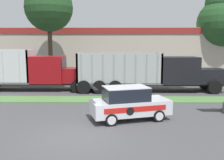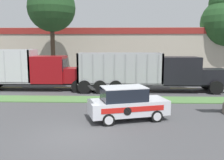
{
  "view_description": "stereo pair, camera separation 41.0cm",
  "coord_description": "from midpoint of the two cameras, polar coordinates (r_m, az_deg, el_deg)",
  "views": [
    {
      "loc": [
        1.62,
        -10.41,
        4.01
      ],
      "look_at": [
        1.46,
        7.46,
        1.43
      ],
      "focal_mm": 40.0,
      "sensor_mm": 36.0,
      "label": 1
    },
    {
      "loc": [
        2.03,
        -10.4,
        4.01
      ],
      "look_at": [
        1.46,
        7.46,
        1.43
      ],
      "focal_mm": 40.0,
      "sensor_mm": 36.0,
      "label": 2
    }
  ],
  "objects": [
    {
      "name": "centre_line_3",
      "position": [
        25.24,
        -21.93,
        -1.53
      ],
      "size": [
        2.4,
        0.14,
        0.01
      ],
      "primitive_type": "cube",
      "color": "yellow",
      "rests_on": "ground_plane"
    },
    {
      "name": "centre_line_4",
      "position": [
        23.59,
        -9.83,
        -1.7
      ],
      "size": [
        2.4,
        0.14,
        0.01
      ],
      "primitive_type": "cube",
      "color": "yellow",
      "rests_on": "ground_plane"
    },
    {
      "name": "centre_line_6",
      "position": [
        23.88,
        16.48,
        -1.8
      ],
      "size": [
        2.4,
        0.14,
        0.01
      ],
      "primitive_type": "cube",
      "color": "yellow",
      "rests_on": "ground_plane"
    },
    {
      "name": "rally_car",
      "position": [
        13.36,
        4.28,
        -5.29
      ],
      "size": [
        4.45,
        2.8,
        1.82
      ],
      "color": "silver",
      "rests_on": "ground_plane"
    },
    {
      "name": "dump_truck_mid",
      "position": [
        21.57,
        12.09,
        1.49
      ],
      "size": [
        12.44,
        2.6,
        3.28
      ],
      "color": "black",
      "rests_on": "ground_plane"
    },
    {
      "name": "centre_line_5",
      "position": [
        23.11,
        3.41,
        -1.8
      ],
      "size": [
        2.4,
        0.14,
        0.01
      ],
      "primitive_type": "cube",
      "color": "yellow",
      "rests_on": "ground_plane"
    },
    {
      "name": "ground_plane",
      "position": [
        11.3,
        -7.78,
        -12.66
      ],
      "size": [
        600.0,
        600.0,
        0.0
      ],
      "primitive_type": "plane",
      "color": "#474749"
    },
    {
      "name": "tree_behind_left",
      "position": [
        30.29,
        -13.3,
        16.77
      ],
      "size": [
        5.43,
        5.43,
        12.19
      ],
      "color": "#473828",
      "rests_on": "ground_plane"
    },
    {
      "name": "grass_verge",
      "position": [
        18.26,
        -3.96,
        -4.41
      ],
      "size": [
        120.0,
        2.06,
        0.06
      ],
      "primitive_type": "cube",
      "color": "#517F42",
      "rests_on": "ground_plane"
    },
    {
      "name": "store_building_backdrop",
      "position": [
        39.78,
        -4.8,
        6.86
      ],
      "size": [
        41.03,
        12.1,
        6.21
      ],
      "color": "#BCB29E",
      "rests_on": "ground_plane"
    },
    {
      "name": "dump_truck_lead",
      "position": [
        22.85,
        -16.87,
        1.75
      ],
      "size": [
        12.27,
        2.59,
        3.55
      ],
      "color": "black",
      "rests_on": "ground_plane"
    }
  ]
}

